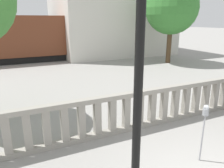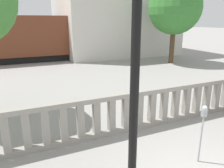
% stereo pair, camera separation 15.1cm
% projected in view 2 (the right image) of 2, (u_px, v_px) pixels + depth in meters
% --- Properties ---
extents(balustrade, '(17.39, 0.24, 1.28)m').
position_uv_depth(balustrade, '(139.00, 110.00, 7.03)').
color(balustrade, gray).
rests_on(balustrade, ground).
extents(lamppost, '(0.38, 0.38, 5.07)m').
position_uv_depth(lamppost, '(135.00, 69.00, 3.92)').
color(lamppost, black).
rests_on(lamppost, ground).
extents(parking_meter, '(0.14, 0.14, 1.51)m').
position_uv_depth(parking_meter, '(203.00, 119.00, 5.17)').
color(parking_meter, '#99999E').
rests_on(parking_meter, ground).
extents(train_near, '(20.06, 2.79, 4.35)m').
position_uv_depth(train_near, '(78.00, 36.00, 19.99)').
color(train_near, black).
rests_on(train_near, ground).
extents(building_block, '(11.09, 9.26, 9.41)m').
position_uv_depth(building_block, '(113.00, 7.00, 22.68)').
color(building_block, beige).
rests_on(building_block, ground).
extents(tree_right, '(4.10, 4.10, 6.37)m').
position_uv_depth(tree_right, '(175.00, 8.00, 16.82)').
color(tree_right, '#4C3823').
rests_on(tree_right, ground).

